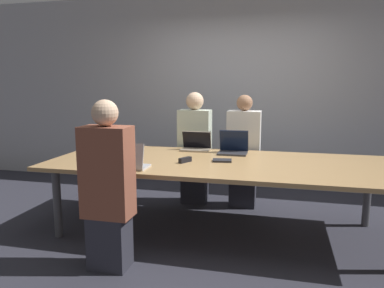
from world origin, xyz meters
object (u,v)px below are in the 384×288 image
at_px(laptop_near_left, 128,161).
at_px(person_far_midleft, 195,149).
at_px(stapler, 185,160).
at_px(cup_near_left, 106,161).
at_px(laptop_far_center, 233,147).
at_px(laptop_far_midleft, 196,145).
at_px(person_near_left, 108,189).
at_px(person_far_center, 243,153).

relative_size(laptop_near_left, person_far_midleft, 0.25).
bearing_deg(laptop_near_left, stapler, -138.22).
relative_size(cup_near_left, stapler, 0.65).
bearing_deg(cup_near_left, stapler, 26.43).
height_order(laptop_far_center, cup_near_left, laptop_far_center).
bearing_deg(person_far_midleft, laptop_far_center, -38.05).
distance_m(cup_near_left, laptop_far_midleft, 1.22).
bearing_deg(laptop_near_left, laptop_far_center, -130.69).
bearing_deg(stapler, person_near_left, -87.19).
distance_m(person_far_center, person_far_midleft, 0.62).
bearing_deg(laptop_far_midleft, person_far_midleft, 105.72).
relative_size(laptop_far_center, cup_near_left, 3.31).
height_order(laptop_near_left, cup_near_left, laptop_near_left).
height_order(laptop_near_left, stapler, laptop_near_left).
relative_size(person_near_left, person_far_midleft, 0.99).
distance_m(laptop_near_left, stapler, 0.60).
relative_size(person_far_center, person_near_left, 0.99).
bearing_deg(person_far_midleft, laptop_near_left, -102.10).
bearing_deg(cup_near_left, person_far_midleft, 67.96).
xyz_separation_m(person_far_center, laptop_near_left, (-0.93, -1.41, 0.15)).
xyz_separation_m(laptop_far_center, stapler, (-0.41, -0.59, -0.05)).
xyz_separation_m(laptop_far_center, person_far_center, (0.07, 0.41, -0.15)).
bearing_deg(laptop_near_left, person_far_midleft, -102.10).
xyz_separation_m(laptop_far_center, person_near_left, (-0.83, -1.44, -0.14)).
height_order(laptop_far_center, person_far_center, person_far_center).
bearing_deg(laptop_far_midleft, cup_near_left, -122.22).
xyz_separation_m(cup_near_left, stapler, (0.70, 0.35, -0.02)).
bearing_deg(person_near_left, stapler, -116.75).
bearing_deg(laptop_far_center, cup_near_left, -139.58).
relative_size(laptop_far_center, laptop_near_left, 0.93).
xyz_separation_m(person_far_center, stapler, (-0.48, -1.01, 0.10)).
bearing_deg(person_far_center, stapler, -115.49).
relative_size(person_near_left, stapler, 9.26).
distance_m(person_far_center, cup_near_left, 1.80).
xyz_separation_m(person_near_left, person_far_midleft, (0.29, 1.87, 0.01)).
distance_m(cup_near_left, stapler, 0.78).
bearing_deg(person_near_left, laptop_far_midleft, -103.97).
distance_m(laptop_near_left, cup_near_left, 0.26).
height_order(person_near_left, cup_near_left, person_near_left).
xyz_separation_m(laptop_near_left, laptop_far_midleft, (0.40, 1.08, -0.01)).
relative_size(person_far_center, cup_near_left, 14.15).
relative_size(laptop_near_left, cup_near_left, 3.57).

